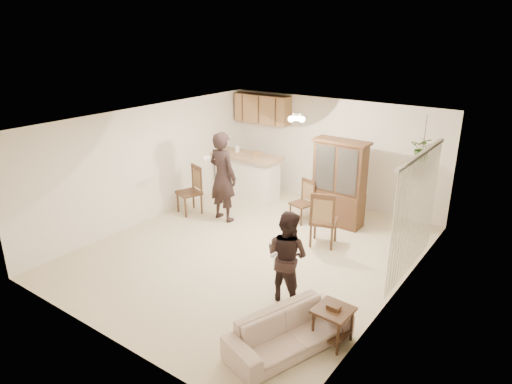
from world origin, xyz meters
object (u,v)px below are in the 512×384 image
Objects in this scene: chair_hutch_right at (323,229)px; chair_hutch_left at (301,210)px; chair_bar at (189,200)px; sofa at (290,324)px; china_hutch at (339,184)px; adult at (223,181)px; child at (287,260)px; side_table at (333,325)px.

chair_hutch_left is at bearing -55.04° from chair_hutch_right.
chair_bar is 2.57m from chair_hutch_left.
china_hutch reaches higher than sofa.
adult is 0.97× the size of china_hutch.
chair_bar is at bearing 77.51° from sofa.
china_hutch is 3.39m from chair_bar.
chair_hutch_left is at bearing -143.19° from adult.
adult is 1.33× the size of child.
adult is 2.49m from china_hutch.
side_table is 2.97m from chair_hutch_right.
chair_bar reaches higher than side_table.
sofa is 0.61m from side_table.
adult is at bearing 31.17° from chair_bar.
sofa is 1.01× the size of china_hutch.
chair_hutch_right is at bearing 25.91° from chair_bar.
china_hutch is at bearing 43.82° from chair_hutch_left.
china_hutch is (2.16, 1.25, 0.02)m from adult.
side_table is (0.40, 0.44, -0.10)m from sofa.
china_hutch is 1.98× the size of chair_hutch_left.
child is at bearing 152.25° from adult.
china_hutch is at bearing -94.86° from chair_hutch_right.
child reaches higher than side_table.
adult is 4.61m from side_table.
sofa is 1.39× the size of child.
chair_hutch_left is at bearing 47.37° from sofa.
adult is at bearing -133.11° from chair_hutch_left.
china_hutch is at bearing -75.06° from child.
chair_hutch_right is at bearing 39.06° from sofa.
chair_hutch_right is (2.38, 0.17, -0.58)m from adult.
child is 1.23× the size of chair_bar.
sofa is at bearing -11.67° from chair_bar.
chair_hutch_right reaches higher than side_table.
side_table is 0.53× the size of chair_bar.
sofa is 4.52m from adult.
chair_hutch_right is at bearing 120.16° from side_table.
side_table is 5.24m from chair_bar.
side_table is at bearing -5.24° from chair_bar.
china_hutch reaches higher than adult.
china_hutch is at bearing 45.12° from chair_bar.
child reaches higher than chair_hutch_left.
chair_hutch_right is at bearing -22.36° from chair_hutch_left.
chair_bar is at bearing 154.78° from side_table.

